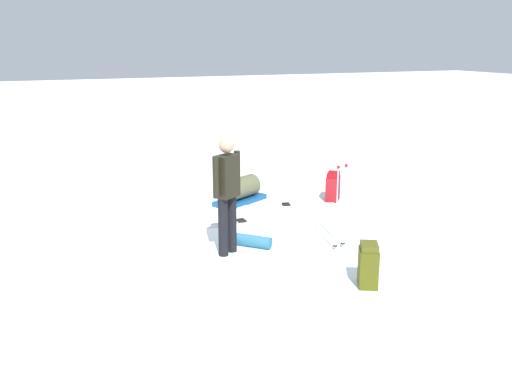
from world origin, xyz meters
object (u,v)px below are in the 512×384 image
Objects in this scene: skier_standing at (227,190)px; backpack_bright at (333,187)px; ski_pair_far at (241,222)px; sleeping_mat_rolled at (253,241)px; ski_poles_planted_near at (341,203)px; backpack_large_dark at (368,265)px; gear_sled at (240,191)px; ski_pair_near at (286,205)px.

skier_standing is 3.43m from backpack_bright.
ski_pair_far is at bearing 15.68° from backpack_bright.
ski_pair_far is 1.18m from sleeping_mat_rolled.
ski_poles_planted_near is at bearing 117.70° from ski_pair_far.
sleeping_mat_rolled is (2.37, 1.74, -0.18)m from backpack_bright.
ski_poles_planted_near is (-1.58, 0.46, -0.25)m from skier_standing.
backpack_large_dark is at bearing 66.22° from backpack_bright.
gear_sled is (-1.10, -2.38, -0.73)m from skier_standing.
ski_pair_near and ski_pair_far have the same top height.
backpack_large_dark is 2.00m from sleeping_mat_rolled.
ski_pair_far is 2.22m from backpack_bright.
gear_sled is at bearing -80.36° from ski_poles_planted_near.
ski_poles_planted_near is 1.42m from sleeping_mat_rolled.
ski_poles_planted_near is at bearing -105.16° from backpack_large_dark.
ski_poles_planted_near is (-0.34, -1.26, 0.43)m from backpack_large_dark.
sleeping_mat_rolled is at bearing 36.29° from backpack_bright.
backpack_bright is at bearing -118.09° from ski_poles_planted_near.
gear_sled is (0.71, -0.55, 0.21)m from ski_pair_near.
ski_poles_planted_near is (0.23, 2.29, 0.70)m from ski_pair_near.
gear_sled is 2.38m from sleeping_mat_rolled.
ski_pair_far is 1.70× the size of gear_sled.
backpack_large_dark is (-1.24, 1.72, -0.68)m from skier_standing.
ski_pair_near is 1.26m from ski_pair_far.
backpack_bright is 2.64m from ski_poles_planted_near.
ski_pair_far is at bearing -102.37° from sleeping_mat_rolled.
ski_pair_far is at bearing 27.51° from ski_pair_near.
ski_poles_planted_near reaches higher than backpack_large_dark.
skier_standing reaches higher than ski_pair_near.
ski_pair_near is 1.44× the size of ski_poles_planted_near.
ski_pair_near is 1.03m from backpack_bright.
backpack_large_dark reaches higher than sleeping_mat_rolled.
ski_poles_planted_near is at bearing 84.37° from ski_pair_near.
backpack_large_dark is (0.57, 3.55, 0.26)m from ski_pair_near.
sleeping_mat_rolled is at bearing -25.90° from ski_poles_planted_near.
gear_sled is at bearing -109.94° from ski_pair_far.
ski_poles_planted_near is 2.92m from gear_sled.
gear_sled is (0.14, -4.10, -0.05)m from backpack_large_dark.
ski_pair_near is 2.40m from ski_poles_planted_near.
skier_standing is at bearing 12.69° from sleeping_mat_rolled.
skier_standing is at bearing 65.17° from gear_sled.
backpack_large_dark is 1.02× the size of backpack_bright.
ski_pair_near is 3.60m from backpack_large_dark.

